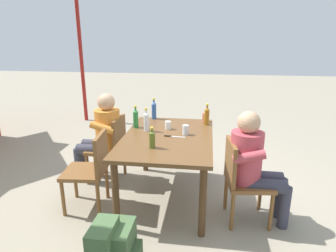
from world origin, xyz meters
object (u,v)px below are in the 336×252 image
object	(u,v)px
cup_white	(168,125)
person_in_plaid_shirt	(254,162)
dining_table	(168,144)
lamp_post	(78,22)
person_in_white_shirt	(102,133)
bottle_olive	(152,139)
backpack_by_far_side	(106,252)
chair_far_left	(91,167)
chair_near_left	(241,177)
cup_terracotta	(205,117)
bottle_clear	(146,121)
cup_glass	(186,130)
bottle_green	(136,118)
chair_far_right	(111,145)
bottle_amber	(207,116)
table_knife	(173,136)
backpack_by_near_side	(122,249)
bottle_blue	(154,110)

from	to	relation	value
cup_white	person_in_plaid_shirt	bearing A→B (deg)	-122.34
dining_table	lamp_post	xyz separation A→B (m)	(3.08, 2.34, 1.47)
lamp_post	person_in_white_shirt	bearing A→B (deg)	-152.49
bottle_olive	backpack_by_far_side	xyz separation A→B (m)	(-0.91, 0.21, -0.64)
chair_far_left	person_in_plaid_shirt	xyz separation A→B (m)	(-0.01, -1.71, 0.17)
lamp_post	dining_table	bearing A→B (deg)	-142.81
person_in_white_shirt	backpack_by_far_side	world-z (taller)	person_in_white_shirt
chair_near_left	chair_far_left	distance (m)	1.61
cup_white	cup_terracotta	world-z (taller)	cup_terracotta
chair_far_left	bottle_olive	size ratio (longest dim) A/B	3.94
bottle_clear	cup_glass	world-z (taller)	bottle_clear
person_in_plaid_shirt	cup_glass	distance (m)	0.85
person_in_white_shirt	bottle_clear	distance (m)	0.70
bottle_green	cup_glass	world-z (taller)	bottle_green
cup_glass	lamp_post	size ratio (longest dim) A/B	0.04
bottle_green	lamp_post	world-z (taller)	lamp_post
person_in_plaid_shirt	backpack_by_far_side	size ratio (longest dim) A/B	2.48
backpack_by_far_side	lamp_post	distance (m)	5.19
chair_far_left	cup_glass	xyz separation A→B (m)	(0.41, -1.00, 0.34)
cup_glass	chair_far_right	bearing A→B (deg)	75.36
bottle_clear	bottle_amber	size ratio (longest dim) A/B	1.03
bottle_amber	table_knife	distance (m)	0.65
bottle_green	cup_terracotta	distance (m)	0.93
chair_near_left	bottle_olive	world-z (taller)	bottle_olive
cup_terracotta	lamp_post	world-z (taller)	lamp_post
cup_glass	table_knife	bearing A→B (deg)	126.99
chair_far_left	backpack_by_near_side	xyz separation A→B (m)	(-0.86, -0.59, -0.29)
dining_table	backpack_by_near_side	world-z (taller)	dining_table
chair_near_left	person_in_plaid_shirt	size ratio (longest dim) A/B	0.74
table_knife	chair_far_right	bearing A→B (deg)	67.63
bottle_blue	backpack_by_far_side	xyz separation A→B (m)	(-1.99, 0.03, -0.67)
bottle_green	bottle_blue	bearing A→B (deg)	-19.15
bottle_green	lamp_post	distance (m)	3.62
person_in_white_shirt	bottle_blue	xyz separation A→B (m)	(0.35, -0.62, 0.24)
chair_far_right	backpack_by_far_side	distance (m)	1.72
chair_far_right	cup_white	distance (m)	0.84
bottle_clear	chair_far_right	bearing A→B (deg)	70.25
chair_near_left	cup_glass	xyz separation A→B (m)	(0.43, 0.61, 0.34)
bottle_olive	backpack_by_near_side	size ratio (longest dim) A/B	0.54
bottle_blue	lamp_post	bearing A→B (deg)	40.63
backpack_by_near_side	backpack_by_far_side	distance (m)	0.15
chair_far_left	lamp_post	xyz separation A→B (m)	(3.42, 1.54, 1.66)
dining_table	chair_far_left	size ratio (longest dim) A/B	1.74
cup_white	chair_far_left	bearing A→B (deg)	127.60
chair_near_left	bottle_olive	size ratio (longest dim) A/B	3.94
bottle_clear	person_in_white_shirt	bearing A→B (deg)	73.22
bottle_blue	bottle_olive	xyz separation A→B (m)	(-1.08, -0.18, -0.03)
backpack_by_far_side	chair_far_right	bearing A→B (deg)	16.55
backpack_by_near_side	cup_terracotta	bearing A→B (deg)	-18.54
cup_terracotta	lamp_post	xyz separation A→B (m)	(2.44, 2.75, 1.32)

